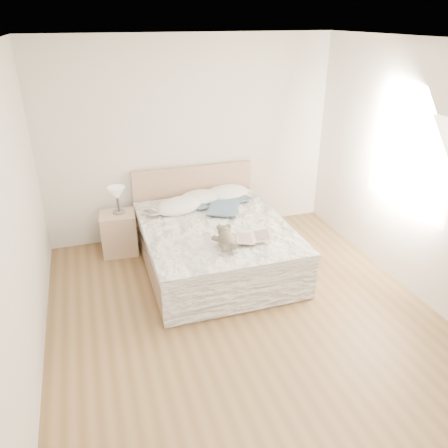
{
  "coord_description": "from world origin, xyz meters",
  "views": [
    {
      "loc": [
        -1.36,
        -3.44,
        2.89
      ],
      "look_at": [
        0.09,
        1.05,
        0.62
      ],
      "focal_mm": 35.0,
      "sensor_mm": 36.0,
      "label": 1
    }
  ],
  "objects": [
    {
      "name": "floor",
      "position": [
        0.0,
        0.0,
        0.0
      ],
      "size": [
        4.0,
        4.5,
        0.0
      ],
      "primitive_type": "cube",
      "color": "brown",
      "rests_on": "ground"
    },
    {
      "name": "ceiling",
      "position": [
        0.0,
        0.0,
        2.7
      ],
      "size": [
        4.0,
        4.5,
        0.0
      ],
      "primitive_type": "cube",
      "color": "white",
      "rests_on": "ground"
    },
    {
      "name": "wall_back",
      "position": [
        0.0,
        2.25,
        1.35
      ],
      "size": [
        4.0,
        0.02,
        2.7
      ],
      "primitive_type": "cube",
      "color": "silver",
      "rests_on": "ground"
    },
    {
      "name": "wall_front",
      "position": [
        0.0,
        -2.25,
        1.35
      ],
      "size": [
        4.0,
        0.02,
        2.7
      ],
      "primitive_type": "cube",
      "color": "silver",
      "rests_on": "ground"
    },
    {
      "name": "wall_left",
      "position": [
        -2.0,
        0.0,
        1.35
      ],
      "size": [
        0.02,
        4.5,
        2.7
      ],
      "primitive_type": "cube",
      "color": "silver",
      "rests_on": "ground"
    },
    {
      "name": "wall_right",
      "position": [
        2.0,
        0.0,
        1.35
      ],
      "size": [
        0.02,
        4.5,
        2.7
      ],
      "primitive_type": "cube",
      "color": "silver",
      "rests_on": "ground"
    },
    {
      "name": "window",
      "position": [
        1.99,
        0.3,
        1.45
      ],
      "size": [
        0.02,
        1.3,
        1.1
      ],
      "primitive_type": "cube",
      "color": "white",
      "rests_on": "wall_right"
    },
    {
      "name": "bed",
      "position": [
        0.0,
        1.19,
        0.31
      ],
      "size": [
        1.72,
        2.14,
        1.0
      ],
      "color": "#A18368",
      "rests_on": "floor"
    },
    {
      "name": "nightstand",
      "position": [
        -1.1,
        1.88,
        0.28
      ],
      "size": [
        0.48,
        0.44,
        0.56
      ],
      "primitive_type": "cube",
      "rotation": [
        0.0,
        0.0,
        -0.08
      ],
      "color": "tan",
      "rests_on": "floor"
    },
    {
      "name": "table_lamp",
      "position": [
        -1.07,
        1.92,
        0.81
      ],
      "size": [
        0.23,
        0.23,
        0.35
      ],
      "color": "#534C47",
      "rests_on": "nightstand"
    },
    {
      "name": "pillow_left",
      "position": [
        -0.31,
        1.71,
        0.64
      ],
      "size": [
        0.77,
        0.68,
        0.19
      ],
      "primitive_type": "ellipsoid",
      "rotation": [
        0.0,
        0.0,
        0.45
      ],
      "color": "white",
      "rests_on": "bed"
    },
    {
      "name": "pillow_middle",
      "position": [
        0.02,
        1.9,
        0.64
      ],
      "size": [
        0.64,
        0.49,
        0.18
      ],
      "primitive_type": "ellipsoid",
      "rotation": [
        0.0,
        0.0,
        0.13
      ],
      "color": "white",
      "rests_on": "bed"
    },
    {
      "name": "pillow_right",
      "position": [
        0.43,
        1.96,
        0.64
      ],
      "size": [
        0.7,
        0.56,
        0.19
      ],
      "primitive_type": "ellipsoid",
      "rotation": [
        0.0,
        0.0,
        0.2
      ],
      "color": "white",
      "rests_on": "bed"
    },
    {
      "name": "blouse",
      "position": [
        0.24,
        1.51,
        0.63
      ],
      "size": [
        0.81,
        0.83,
        0.02
      ],
      "primitive_type": null,
      "rotation": [
        0.0,
        0.0,
        -0.45
      ],
      "color": "#314B61",
      "rests_on": "bed"
    },
    {
      "name": "photo_book",
      "position": [
        -0.61,
        1.62,
        0.63
      ],
      "size": [
        0.4,
        0.36,
        0.03
      ],
      "primitive_type": "cube",
      "rotation": [
        0.0,
        0.0,
        0.51
      ],
      "color": "white",
      "rests_on": "bed"
    },
    {
      "name": "childrens_book",
      "position": [
        0.29,
        0.6,
        0.63
      ],
      "size": [
        0.47,
        0.37,
        0.03
      ],
      "primitive_type": "cube",
      "rotation": [
        0.0,
        0.0,
        -0.24
      ],
      "color": "beige",
      "rests_on": "bed"
    },
    {
      "name": "teddy_bear",
      "position": [
        -0.06,
        0.49,
        0.65
      ],
      "size": [
        0.26,
        0.35,
        0.18
      ],
      "primitive_type": null,
      "rotation": [
        0.0,
        0.0,
        -0.05
      ],
      "color": "#615849",
      "rests_on": "bed"
    }
  ]
}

